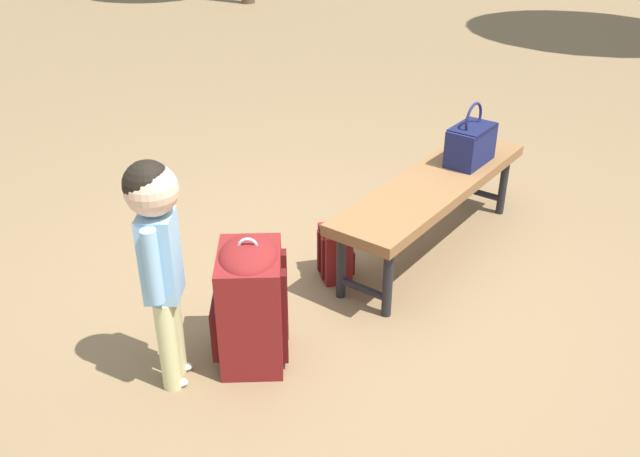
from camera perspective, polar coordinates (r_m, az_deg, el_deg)
ground_plane at (r=3.61m, az=0.59°, el=-5.31°), size 40.00×40.00×0.00m
park_bench at (r=3.84m, az=9.59°, el=3.26°), size 1.65×0.80×0.45m
handbag at (r=4.05m, az=12.64°, el=7.11°), size 0.35×0.25×0.37m
child_standing at (r=2.73m, az=-13.57°, el=-1.10°), size 0.21×0.23×1.04m
backpack_large at (r=3.01m, az=-5.91°, el=-6.01°), size 0.44×0.46×0.63m
backpack_small at (r=3.64m, az=1.31°, el=-1.82°), size 0.22×0.24×0.34m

